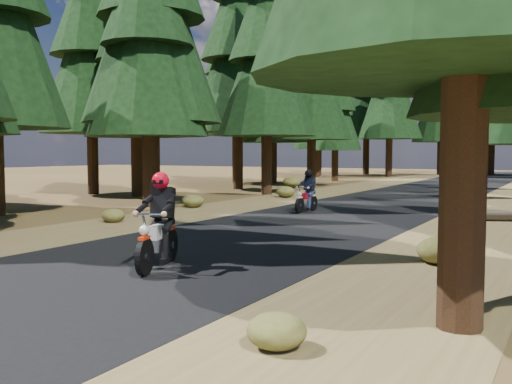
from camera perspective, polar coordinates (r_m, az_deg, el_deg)
ground at (r=12.75m, az=-3.31°, el=-5.35°), size 120.00×120.00×0.00m
road at (r=17.13m, az=5.74°, el=-2.94°), size 6.00×100.00×0.01m
shoulder_l at (r=19.42m, az=-6.81°, el=-2.14°), size 3.20×100.00×0.01m
shoulder_r at (r=15.89m, az=21.17°, el=-3.75°), size 3.20×100.00×0.01m
pine_forest at (r=32.89m, az=17.40°, el=14.02°), size 34.59×55.08×16.32m
understory_shrubs at (r=20.08m, az=10.43°, el=-1.21°), size 15.86×32.70×0.65m
rider_lead at (r=10.25m, az=-9.79°, el=-4.45°), size 1.15×2.00×1.71m
rider_follow at (r=19.67m, az=5.07°, el=-0.62°), size 0.55×1.65×1.45m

